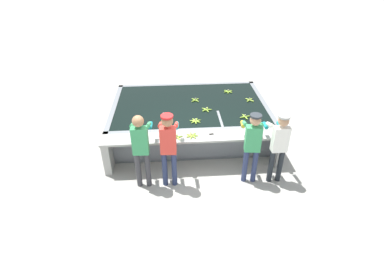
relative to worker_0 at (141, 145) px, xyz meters
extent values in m
plane|color=#A3A099|center=(1.12, 0.32, -1.03)|extent=(80.00, 80.00, 0.00)
cube|color=gray|center=(1.12, 2.15, -1.00)|extent=(4.10, 2.76, 0.06)
cube|color=gray|center=(1.12, 0.83, -0.61)|extent=(4.10, 0.12, 0.83)
cube|color=gray|center=(1.12, 3.47, -0.61)|extent=(4.10, 0.12, 0.83)
cube|color=gray|center=(-0.87, 2.15, -0.61)|extent=(0.12, 2.76, 0.83)
cube|color=gray|center=(3.11, 2.15, -0.61)|extent=(0.12, 2.76, 0.83)
cube|color=black|center=(1.12, 2.15, -0.59)|extent=(3.86, 2.52, 0.77)
cube|color=gray|center=(0.44, 1.29, -0.61)|extent=(0.06, 0.80, 0.83)
cube|color=gray|center=(1.81, 1.29, -0.61)|extent=(0.06, 0.80, 0.83)
cube|color=#9E9E99|center=(1.12, 0.54, -0.22)|extent=(4.10, 0.45, 0.05)
cube|color=#9E9E99|center=(-0.83, 0.54, -0.64)|extent=(0.16, 0.41, 0.78)
cube|color=#9E9E99|center=(3.07, 0.54, -0.64)|extent=(0.16, 0.41, 0.78)
cylinder|color=#38383D|center=(-0.10, -0.03, -0.61)|extent=(0.11, 0.11, 0.85)
cylinder|color=#38383D|center=(0.10, -0.04, -0.61)|extent=(0.11, 0.11, 0.85)
cube|color=#38995B|center=(0.00, -0.03, 0.12)|extent=(0.33, 0.19, 0.60)
sphere|color=#9E704C|center=(0.00, -0.03, 0.56)|extent=(0.23, 0.23, 0.23)
cylinder|color=#38995B|center=(-0.15, 0.22, 0.33)|extent=(0.09, 0.31, 0.18)
cylinder|color=#1EA3AD|center=(-0.14, 0.47, 0.17)|extent=(0.09, 0.20, 0.08)
cylinder|color=#38995B|center=(0.17, 0.21, 0.33)|extent=(0.09, 0.31, 0.18)
cylinder|color=#1EA3AD|center=(0.18, 0.46, 0.17)|extent=(0.09, 0.20, 0.08)
cylinder|color=navy|center=(0.45, -0.04, -0.61)|extent=(0.11, 0.11, 0.84)
cylinder|color=navy|center=(0.65, -0.05, -0.61)|extent=(0.11, 0.11, 0.84)
cube|color=#DB3D33|center=(0.55, -0.05, 0.11)|extent=(0.33, 0.19, 0.59)
sphere|color=#9E704C|center=(0.55, -0.05, 0.55)|extent=(0.23, 0.23, 0.23)
cylinder|color=red|center=(0.55, -0.05, 0.65)|extent=(0.24, 0.24, 0.04)
cylinder|color=#DB3D33|center=(0.40, 0.21, 0.32)|extent=(0.10, 0.31, 0.18)
cylinder|color=#1EA3AD|center=(0.42, 0.46, 0.15)|extent=(0.10, 0.20, 0.08)
cylinder|color=#DB3D33|center=(0.72, 0.19, 0.32)|extent=(0.10, 0.31, 0.18)
cylinder|color=#1EA3AD|center=(0.74, 0.44, 0.15)|extent=(0.10, 0.20, 0.08)
cylinder|color=navy|center=(2.16, -0.04, -0.62)|extent=(0.11, 0.11, 0.81)
cylinder|color=navy|center=(2.36, -0.06, -0.62)|extent=(0.11, 0.11, 0.81)
cube|color=#38995B|center=(2.26, -0.05, 0.07)|extent=(0.34, 0.21, 0.58)
sphere|color=tan|center=(2.26, -0.05, 0.50)|extent=(0.22, 0.22, 0.22)
cylinder|color=#282D33|center=(2.26, -0.05, 0.60)|extent=(0.23, 0.23, 0.04)
cylinder|color=#38995B|center=(2.13, 0.22, 0.27)|extent=(0.11, 0.32, 0.18)
cylinder|color=gold|center=(2.16, 0.46, 0.11)|extent=(0.11, 0.21, 0.08)
cylinder|color=#38995B|center=(2.45, 0.18, 0.27)|extent=(0.11, 0.32, 0.18)
cylinder|color=gold|center=(2.47, 0.43, 0.11)|extent=(0.11, 0.21, 0.08)
cylinder|color=#1E2328|center=(2.71, -0.09, -0.63)|extent=(0.11, 0.11, 0.80)
cylinder|color=#1E2328|center=(2.91, -0.08, -0.63)|extent=(0.11, 0.11, 0.80)
cube|color=white|center=(2.81, -0.09, 0.06)|extent=(0.32, 0.18, 0.57)
sphere|color=tan|center=(2.81, -0.09, 0.48)|extent=(0.22, 0.22, 0.22)
cylinder|color=#9E9E99|center=(2.81, -0.09, 0.58)|extent=(0.23, 0.23, 0.04)
cylinder|color=white|center=(2.64, 0.16, 0.25)|extent=(0.09, 0.31, 0.18)
cylinder|color=teal|center=(2.64, 0.41, 0.09)|extent=(0.09, 0.20, 0.08)
cylinder|color=white|center=(2.96, 0.17, 0.25)|extent=(0.09, 0.31, 0.18)
cylinder|color=teal|center=(2.96, 0.42, 0.09)|extent=(0.09, 0.20, 0.08)
ellipsoid|color=#8CB738|center=(2.27, 2.76, -0.18)|extent=(0.07, 0.17, 0.04)
ellipsoid|color=#8CB738|center=(2.32, 2.78, -0.18)|extent=(0.15, 0.14, 0.04)
ellipsoid|color=#8CB738|center=(2.33, 2.83, -0.18)|extent=(0.17, 0.09, 0.04)
ellipsoid|color=#8CB738|center=(2.29, 2.87, -0.18)|extent=(0.07, 0.17, 0.04)
ellipsoid|color=#8CB738|center=(2.23, 2.85, -0.18)|extent=(0.15, 0.14, 0.04)
ellipsoid|color=#8CB738|center=(2.22, 2.79, -0.18)|extent=(0.17, 0.09, 0.04)
cylinder|color=tan|center=(2.28, 2.81, -0.15)|extent=(0.03, 0.03, 0.04)
ellipsoid|color=#8CB738|center=(1.22, 1.24, -0.18)|extent=(0.10, 0.17, 0.04)
ellipsoid|color=#8CB738|center=(1.17, 1.23, -0.18)|extent=(0.11, 0.17, 0.04)
ellipsoid|color=#8CB738|center=(1.14, 1.19, -0.18)|extent=(0.17, 0.07, 0.04)
ellipsoid|color=#8CB738|center=(1.15, 1.15, -0.18)|extent=(0.15, 0.14, 0.04)
ellipsoid|color=#8CB738|center=(1.20, 1.13, -0.18)|extent=(0.04, 0.17, 0.04)
ellipsoid|color=#8CB738|center=(1.24, 1.15, -0.18)|extent=(0.16, 0.13, 0.04)
ellipsoid|color=#8CB738|center=(1.25, 1.20, -0.18)|extent=(0.17, 0.08, 0.04)
cylinder|color=tan|center=(1.19, 1.18, -0.15)|extent=(0.03, 0.03, 0.04)
ellipsoid|color=#8CB738|center=(2.48, 1.32, -0.18)|extent=(0.17, 0.08, 0.04)
ellipsoid|color=#8CB738|center=(2.41, 1.36, -0.18)|extent=(0.08, 0.17, 0.04)
ellipsoid|color=#8CB738|center=(2.37, 1.29, -0.18)|extent=(0.17, 0.08, 0.04)
ellipsoid|color=#8CB738|center=(2.44, 1.25, -0.18)|extent=(0.08, 0.17, 0.04)
cylinder|color=tan|center=(2.42, 1.30, -0.15)|extent=(0.03, 0.03, 0.04)
ellipsoid|color=#8CB738|center=(1.32, 2.28, -0.18)|extent=(0.14, 0.15, 0.04)
ellipsoid|color=#8CB738|center=(1.33, 2.35, -0.18)|extent=(0.15, 0.14, 0.04)
ellipsoid|color=#8CB738|center=(1.25, 2.36, -0.18)|extent=(0.14, 0.15, 0.04)
ellipsoid|color=#8CB738|center=(1.24, 2.28, -0.18)|extent=(0.15, 0.14, 0.04)
cylinder|color=tan|center=(1.28, 2.32, -0.15)|extent=(0.03, 0.03, 0.04)
ellipsoid|color=#9EC642|center=(2.72, 2.26, -0.18)|extent=(0.14, 0.15, 0.04)
ellipsoid|color=#9EC642|center=(2.72, 2.18, -0.18)|extent=(0.15, 0.14, 0.04)
ellipsoid|color=#9EC642|center=(2.80, 2.18, -0.18)|extent=(0.14, 0.15, 0.04)
ellipsoid|color=#9EC642|center=(2.80, 2.26, -0.18)|extent=(0.15, 0.14, 0.04)
cylinder|color=tan|center=(2.76, 2.22, -0.15)|extent=(0.03, 0.03, 0.04)
ellipsoid|color=#8CB738|center=(1.48, 1.78, -0.18)|extent=(0.15, 0.14, 0.04)
ellipsoid|color=#8CB738|center=(1.48, 1.72, -0.18)|extent=(0.16, 0.12, 0.04)
ellipsoid|color=#8CB738|center=(1.54, 1.69, -0.18)|extent=(0.08, 0.17, 0.04)
ellipsoid|color=#8CB738|center=(1.58, 1.74, -0.18)|extent=(0.17, 0.05, 0.04)
ellipsoid|color=#8CB738|center=(1.55, 1.80, -0.18)|extent=(0.10, 0.17, 0.04)
cylinder|color=tan|center=(1.53, 1.75, -0.15)|extent=(0.03, 0.03, 0.04)
ellipsoid|color=#93BC3D|center=(1.09, 0.50, -0.18)|extent=(0.13, 0.16, 0.04)
ellipsoid|color=#93BC3D|center=(1.12, 0.54, -0.18)|extent=(0.17, 0.05, 0.04)
ellipsoid|color=#93BC3D|center=(1.10, 0.58, -0.18)|extent=(0.14, 0.15, 0.04)
ellipsoid|color=#93BC3D|center=(1.05, 0.60, -0.18)|extent=(0.06, 0.17, 0.04)
ellipsoid|color=#93BC3D|center=(1.02, 0.57, -0.18)|extent=(0.17, 0.11, 0.04)
ellipsoid|color=#93BC3D|center=(1.01, 0.52, -0.18)|extent=(0.17, 0.10, 0.04)
ellipsoid|color=#93BC3D|center=(1.05, 0.49, -0.18)|extent=(0.08, 0.17, 0.04)
cylinder|color=tan|center=(1.06, 0.54, -0.14)|extent=(0.03, 0.03, 0.04)
ellipsoid|color=#9EC642|center=(0.69, 0.47, -0.18)|extent=(0.14, 0.15, 0.04)
ellipsoid|color=#9EC642|center=(0.76, 0.46, -0.18)|extent=(0.12, 0.16, 0.04)
ellipsoid|color=#9EC642|center=(0.78, 0.52, -0.18)|extent=(0.17, 0.07, 0.04)
ellipsoid|color=#9EC642|center=(0.73, 0.56, -0.18)|extent=(0.05, 0.17, 0.04)
ellipsoid|color=#9EC642|center=(0.68, 0.53, -0.18)|extent=(0.17, 0.10, 0.04)
cylinder|color=tan|center=(0.73, 0.51, -0.14)|extent=(0.03, 0.03, 0.04)
cube|color=silver|center=(1.70, 0.60, -0.19)|extent=(0.20, 0.05, 0.00)
cube|color=black|center=(1.50, 0.58, -0.19)|extent=(0.10, 0.03, 0.02)
camera|label=1|loc=(0.66, -4.98, 3.38)|focal=28.00mm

